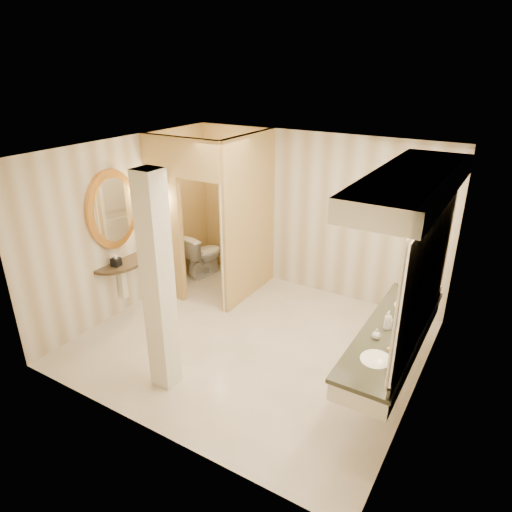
{
  "coord_description": "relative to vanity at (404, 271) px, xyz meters",
  "views": [
    {
      "loc": [
        2.9,
        -4.69,
        3.72
      ],
      "look_at": [
        -0.04,
        0.2,
        1.26
      ],
      "focal_mm": 32.0,
      "sensor_mm": 36.0,
      "label": 1
    }
  ],
  "objects": [
    {
      "name": "soap_bottle_c",
      "position": [
        -0.1,
        -0.02,
        -0.64
      ],
      "size": [
        0.1,
        0.1,
        0.23
      ],
      "primitive_type": "imported",
      "rotation": [
        0.0,
        0.0,
        -0.16
      ],
      "color": "#C6B28C",
      "rests_on": "vanity"
    },
    {
      "name": "ceiling",
      "position": [
        -1.98,
        0.05,
        1.07
      ],
      "size": [
        4.5,
        4.5,
        0.0
      ],
      "primitive_type": "plane",
      "rotation": [
        3.14,
        0.0,
        0.0
      ],
      "color": "white",
      "rests_on": "wall_back"
    },
    {
      "name": "wall_front",
      "position": [
        -1.98,
        -1.95,
        -0.28
      ],
      "size": [
        4.5,
        0.02,
        2.7
      ],
      "primitive_type": "cube",
      "color": "beige",
      "rests_on": "floor"
    },
    {
      "name": "wall_sconce",
      "position": [
        -3.9,
        0.48,
        0.1
      ],
      "size": [
        0.14,
        0.14,
        0.42
      ],
      "color": "gold",
      "rests_on": "toilet_closet"
    },
    {
      "name": "soap_bottle_b",
      "position": [
        -0.14,
        -0.28,
        -0.69
      ],
      "size": [
        0.12,
        0.12,
        0.12
      ],
      "primitive_type": "imported",
      "rotation": [
        0.0,
        0.0,
        0.3
      ],
      "color": "silver",
      "rests_on": "vanity"
    },
    {
      "name": "toilet",
      "position": [
        -3.93,
        1.52,
        -1.23
      ],
      "size": [
        0.58,
        0.85,
        0.79
      ],
      "primitive_type": "imported",
      "rotation": [
        0.0,
        0.0,
        2.96
      ],
      "color": "white",
      "rests_on": "floor"
    },
    {
      "name": "soap_bottle_a",
      "position": [
        -0.09,
        0.03,
        -0.68
      ],
      "size": [
        0.07,
        0.08,
        0.14
      ],
      "primitive_type": "imported",
      "rotation": [
        0.0,
        0.0,
        0.2
      ],
      "color": "beige",
      "rests_on": "vanity"
    },
    {
      "name": "vanity",
      "position": [
        0.0,
        0.0,
        0.0
      ],
      "size": [
        0.75,
        2.59,
        2.09
      ],
      "color": "silver",
      "rests_on": "floor"
    },
    {
      "name": "floor",
      "position": [
        -1.98,
        0.05,
        -1.63
      ],
      "size": [
        4.5,
        4.5,
        0.0
      ],
      "primitive_type": "plane",
      "color": "silver",
      "rests_on": "ground"
    },
    {
      "name": "pillar",
      "position": [
        -2.43,
        -1.23,
        -0.28
      ],
      "size": [
        0.28,
        0.28,
        2.7
      ],
      "primitive_type": "cube",
      "color": "silver",
      "rests_on": "floor"
    },
    {
      "name": "wall_right",
      "position": [
        0.27,
        0.05,
        -0.28
      ],
      "size": [
        0.02,
        4.0,
        2.7
      ],
      "primitive_type": "cube",
      "color": "beige",
      "rests_on": "floor"
    },
    {
      "name": "toilet_closet",
      "position": [
        -3.1,
        1.02,
        -0.24
      ],
      "size": [
        1.5,
        1.55,
        2.7
      ],
      "color": "tan",
      "rests_on": "floor"
    },
    {
      "name": "console_shelf",
      "position": [
        -4.19,
        -0.24,
        -0.29
      ],
      "size": [
        0.92,
        0.92,
        1.91
      ],
      "color": "black",
      "rests_on": "floor"
    },
    {
      "name": "wall_back",
      "position": [
        -1.98,
        2.05,
        -0.28
      ],
      "size": [
        4.5,
        0.02,
        2.7
      ],
      "primitive_type": "cube",
      "color": "beige",
      "rests_on": "floor"
    },
    {
      "name": "tissue_box",
      "position": [
        -4.08,
        -0.38,
        -0.69
      ],
      "size": [
        0.14,
        0.14,
        0.12
      ],
      "primitive_type": "cube",
      "rotation": [
        0.0,
        0.0,
        0.1
      ],
      "color": "black",
      "rests_on": "console_shelf"
    },
    {
      "name": "wall_left",
      "position": [
        -4.23,
        0.05,
        -0.28
      ],
      "size": [
        0.02,
        4.0,
        2.7
      ],
      "primitive_type": "cube",
      "color": "beige",
      "rests_on": "floor"
    }
  ]
}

